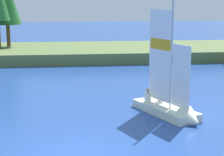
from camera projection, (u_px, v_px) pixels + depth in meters
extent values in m
cube|color=#5B703D|center=(69.00, 52.00, 37.03)|extent=(80.00, 10.96, 0.98)
cylinder|color=brown|center=(8.00, 35.00, 37.34)|extent=(0.37, 0.37, 2.15)
cone|color=#286B2D|center=(7.00, 0.00, 36.69)|extent=(2.69, 2.69, 4.62)
cube|color=silver|center=(165.00, 110.00, 17.99)|extent=(2.61, 3.99, 0.38)
cone|color=silver|center=(191.00, 120.00, 16.37)|extent=(1.43, 1.31, 1.16)
cylinder|color=#B7B7BC|center=(172.00, 53.00, 17.14)|extent=(0.08, 0.08, 5.10)
cube|color=white|center=(160.00, 55.00, 17.92)|extent=(0.68, 1.63, 4.23)
cube|color=orange|center=(160.00, 44.00, 17.83)|extent=(0.62, 1.47, 0.51)
cube|color=white|center=(181.00, 77.00, 16.72)|extent=(0.48, 1.13, 2.80)
cylinder|color=#B7B7BC|center=(159.00, 99.00, 18.34)|extent=(0.71, 1.64, 0.06)
cube|color=silver|center=(148.00, 97.00, 18.69)|extent=(0.29, 0.33, 0.46)
sphere|color=tan|center=(148.00, 90.00, 18.62)|extent=(0.20, 0.20, 0.20)
cube|color=silver|center=(160.00, 96.00, 18.70)|extent=(0.29, 0.33, 0.57)
sphere|color=tan|center=(161.00, 88.00, 18.63)|extent=(0.20, 0.20, 0.20)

